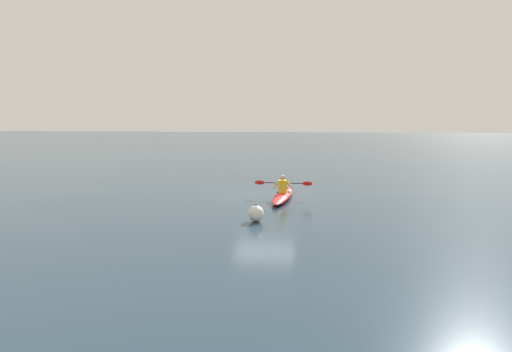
{
  "coord_description": "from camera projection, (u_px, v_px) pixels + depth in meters",
  "views": [
    {
      "loc": [
        -2.18,
        20.13,
        3.28
      ],
      "look_at": [
        -0.41,
        6.09,
        1.55
      ],
      "focal_mm": 34.45,
      "sensor_mm": 36.0,
      "label": 1
    }
  ],
  "objects": [
    {
      "name": "ground_plane",
      "position": [
        265.0,
        195.0,
        20.5
      ],
      "size": [
        160.0,
        160.0,
        0.0
      ],
      "primitive_type": "plane",
      "color": "#233847"
    },
    {
      "name": "mooring_buoy_channel_marker",
      "position": [
        256.0,
        214.0,
        15.31
      ],
      "size": [
        0.51,
        0.51,
        0.55
      ],
      "color": "silver",
      "rests_on": "ground"
    },
    {
      "name": "kayaker",
      "position": [
        283.0,
        185.0,
        19.4
      ],
      "size": [
        2.32,
        0.45,
        0.71
      ],
      "color": "yellow",
      "rests_on": "kayak"
    },
    {
      "name": "kayak",
      "position": [
        283.0,
        196.0,
        19.53
      ],
      "size": [
        0.83,
        4.23,
        0.26
      ],
      "color": "red",
      "rests_on": "ground"
    }
  ]
}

